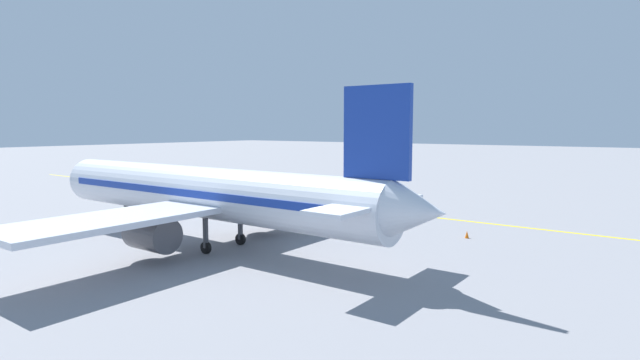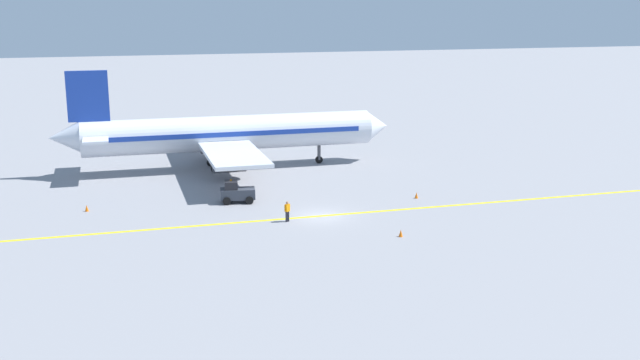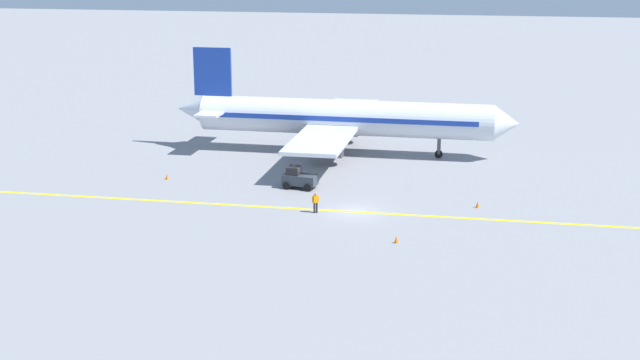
{
  "view_description": "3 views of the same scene",
  "coord_description": "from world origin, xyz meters",
  "px_view_note": "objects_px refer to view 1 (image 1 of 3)",
  "views": [
    {
      "loc": [
        -43.62,
        -31.07,
        8.35
      ],
      "look_at": [
        4.32,
        3.28,
        2.15
      ],
      "focal_mm": 28.0,
      "sensor_mm": 36.0,
      "label": 1
    },
    {
      "loc": [
        56.55,
        -16.75,
        17.05
      ],
      "look_at": [
        2.99,
        -1.01,
        3.78
      ],
      "focal_mm": 42.0,
      "sensor_mm": 36.0,
      "label": 2
    },
    {
      "loc": [
        68.27,
        9.94,
        21.27
      ],
      "look_at": [
        -0.11,
        -2.88,
        2.51
      ],
      "focal_mm": 50.0,
      "sensor_mm": 36.0,
      "label": 3
    }
  ],
  "objects_px": {
    "ground_crew_worker": "(349,198)",
    "traffic_cone_by_wingtip": "(327,193)",
    "airplane_at_gate": "(208,194)",
    "baggage_tug_dark": "(335,209)",
    "traffic_cone_mid_apron": "(237,198)",
    "traffic_cone_near_nose": "(467,235)"
  },
  "relations": [
    {
      "from": "baggage_tug_dark",
      "to": "airplane_at_gate",
      "type": "bearing_deg",
      "value": 173.84
    },
    {
      "from": "baggage_tug_dark",
      "to": "traffic_cone_mid_apron",
      "type": "relative_size",
      "value": 5.79
    },
    {
      "from": "baggage_tug_dark",
      "to": "ground_crew_worker",
      "type": "distance_m",
      "value": 7.52
    },
    {
      "from": "baggage_tug_dark",
      "to": "traffic_cone_mid_apron",
      "type": "xyz_separation_m",
      "value": [
        3.1,
        15.69,
        -0.63
      ]
    },
    {
      "from": "ground_crew_worker",
      "to": "traffic_cone_by_wingtip",
      "type": "distance_m",
      "value": 9.53
    },
    {
      "from": "airplane_at_gate",
      "to": "traffic_cone_mid_apron",
      "type": "xyz_separation_m",
      "value": [
        16.94,
        14.19,
        -3.43
      ]
    },
    {
      "from": "ground_crew_worker",
      "to": "traffic_cone_near_nose",
      "type": "relative_size",
      "value": 3.05
    },
    {
      "from": "traffic_cone_mid_apron",
      "to": "baggage_tug_dark",
      "type": "bearing_deg",
      "value": -101.18
    },
    {
      "from": "traffic_cone_mid_apron",
      "to": "traffic_cone_by_wingtip",
      "type": "relative_size",
      "value": 1.0
    },
    {
      "from": "ground_crew_worker",
      "to": "traffic_cone_by_wingtip",
      "type": "xyz_separation_m",
      "value": [
        6.23,
        7.18,
        -0.63
      ]
    },
    {
      "from": "traffic_cone_near_nose",
      "to": "traffic_cone_by_wingtip",
      "type": "relative_size",
      "value": 1.0
    },
    {
      "from": "airplane_at_gate",
      "to": "ground_crew_worker",
      "type": "height_order",
      "value": "airplane_at_gate"
    },
    {
      "from": "airplane_at_gate",
      "to": "traffic_cone_by_wingtip",
      "type": "bearing_deg",
      "value": 17.51
    },
    {
      "from": "ground_crew_worker",
      "to": "traffic_cone_by_wingtip",
      "type": "bearing_deg",
      "value": 49.05
    },
    {
      "from": "baggage_tug_dark",
      "to": "traffic_cone_by_wingtip",
      "type": "height_order",
      "value": "baggage_tug_dark"
    },
    {
      "from": "traffic_cone_near_nose",
      "to": "traffic_cone_mid_apron",
      "type": "xyz_separation_m",
      "value": [
        3.83,
        28.26,
        0.0
      ]
    },
    {
      "from": "airplane_at_gate",
      "to": "ground_crew_worker",
      "type": "relative_size",
      "value": 21.09
    },
    {
      "from": "airplane_at_gate",
      "to": "traffic_cone_by_wingtip",
      "type": "distance_m",
      "value": 28.56
    },
    {
      "from": "airplane_at_gate",
      "to": "ground_crew_worker",
      "type": "distance_m",
      "value": 21.04
    },
    {
      "from": "baggage_tug_dark",
      "to": "traffic_cone_mid_apron",
      "type": "height_order",
      "value": "baggage_tug_dark"
    },
    {
      "from": "airplane_at_gate",
      "to": "traffic_cone_near_nose",
      "type": "distance_m",
      "value": 19.53
    },
    {
      "from": "airplane_at_gate",
      "to": "traffic_cone_near_nose",
      "type": "bearing_deg",
      "value": -47.01
    }
  ]
}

